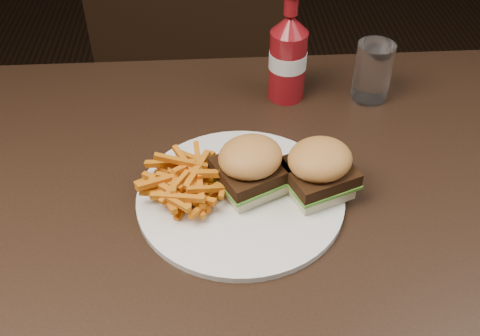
{
  "coord_description": "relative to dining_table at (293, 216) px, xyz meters",
  "views": [
    {
      "loc": [
        -0.11,
        -0.54,
        1.3
      ],
      "look_at": [
        -0.07,
        0.03,
        0.8
      ],
      "focal_mm": 42.0,
      "sensor_mm": 36.0,
      "label": 1
    }
  ],
  "objects": [
    {
      "name": "dining_table",
      "position": [
        0.0,
        0.0,
        0.0
      ],
      "size": [
        1.2,
        0.8,
        0.04
      ],
      "primitive_type": "cube",
      "color": "black",
      "rests_on": "ground"
    },
    {
      "name": "chair_far",
      "position": [
        -0.13,
        0.83,
        -0.3
      ],
      "size": [
        0.52,
        0.52,
        0.05
      ],
      "primitive_type": "cube",
      "rotation": [
        0.0,
        0.0,
        3.04
      ],
      "color": "black",
      "rests_on": "ground"
    },
    {
      "name": "plate",
      "position": [
        -0.07,
        0.02,
        0.03
      ],
      "size": [
        0.29,
        0.29,
        0.01
      ],
      "primitive_type": "cylinder",
      "color": "white",
      "rests_on": "dining_table"
    },
    {
      "name": "sandwich_half_a",
      "position": [
        -0.06,
        0.03,
        0.04
      ],
      "size": [
        0.1,
        0.1,
        0.02
      ],
      "primitive_type": "cube",
      "rotation": [
        0.0,
        0.0,
        0.46
      ],
      "color": "beige",
      "rests_on": "plate"
    },
    {
      "name": "sandwich_half_b",
      "position": [
        0.03,
        0.02,
        0.04
      ],
      "size": [
        0.1,
        0.1,
        0.02
      ],
      "primitive_type": "cube",
      "rotation": [
        0.0,
        0.0,
        0.37
      ],
      "color": "#F2E9B9",
      "rests_on": "plate"
    },
    {
      "name": "fries_pile",
      "position": [
        -0.14,
        0.02,
        0.05
      ],
      "size": [
        0.13,
        0.13,
        0.04
      ],
      "primitive_type": null,
      "rotation": [
        0.0,
        0.0,
        0.25
      ],
      "color": "#BC6A11",
      "rests_on": "plate"
    },
    {
      "name": "ketchup_bottle",
      "position": [
        0.02,
        0.27,
        0.08
      ],
      "size": [
        0.07,
        0.07,
        0.12
      ],
      "primitive_type": "cylinder",
      "rotation": [
        0.0,
        0.0,
        -0.22
      ],
      "color": "maroon",
      "rests_on": "dining_table"
    },
    {
      "name": "tumbler",
      "position": [
        0.16,
        0.25,
        0.08
      ],
      "size": [
        0.08,
        0.08,
        0.1
      ],
      "primitive_type": "cylinder",
      "rotation": [
        0.0,
        0.0,
        0.32
      ],
      "color": "white",
      "rests_on": "dining_table"
    }
  ]
}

